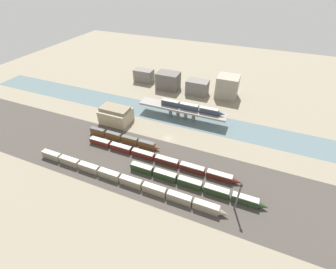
% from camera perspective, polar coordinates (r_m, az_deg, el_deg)
% --- Properties ---
extents(ground_plane, '(400.00, 400.00, 0.00)m').
position_cam_1_polar(ground_plane, '(131.07, -0.01, -1.03)').
color(ground_plane, gray).
extents(railbed_yard, '(280.00, 42.00, 0.01)m').
position_cam_1_polar(railbed_yard, '(114.93, -4.57, -7.97)').
color(railbed_yard, '#423D38').
rests_on(railbed_yard, ground).
extents(river_water, '(320.00, 21.33, 0.01)m').
position_cam_1_polar(river_water, '(149.45, 3.49, 4.35)').
color(river_water, slate).
rests_on(river_water, ground).
extents(bridge, '(57.60, 8.89, 7.29)m').
position_cam_1_polar(bridge, '(146.21, 3.58, 6.33)').
color(bridge, gray).
rests_on(bridge, ground).
extents(train_on_bridge, '(41.44, 2.95, 3.74)m').
position_cam_1_polar(train_on_bridge, '(143.14, 5.95, 6.87)').
color(train_on_bridge, '#2D384C').
rests_on(train_on_bridge, bridge).
extents(train_yard_near, '(97.11, 2.99, 3.97)m').
position_cam_1_polar(train_yard_near, '(108.29, -11.49, -10.99)').
color(train_yard_near, gray).
rests_on(train_yard_near, ground).
extents(train_yard_mid, '(64.16, 3.07, 3.92)m').
position_cam_1_polar(train_yard_mid, '(104.94, 6.29, -12.36)').
color(train_yard_mid, '#23381E').
rests_on(train_yard_mid, ground).
extents(train_yard_far, '(83.90, 3.09, 3.51)m').
position_cam_1_polar(train_yard_far, '(116.09, -2.62, -6.10)').
color(train_yard_far, '#5B1E19').
rests_on(train_yard_far, ground).
extents(train_yard_outer, '(45.30, 2.63, 4.01)m').
position_cam_1_polar(train_yard_outer, '(130.67, -11.33, -0.94)').
color(train_yard_outer, brown).
rests_on(train_yard_outer, ground).
extents(warehouse_building, '(18.52, 13.50, 10.45)m').
position_cam_1_polar(warehouse_building, '(146.40, -13.09, 4.88)').
color(warehouse_building, tan).
rests_on(warehouse_building, ground).
extents(signal_tower, '(1.00, 0.74, 15.79)m').
position_cam_1_polar(signal_tower, '(96.38, 17.33, -14.88)').
color(signal_tower, '#4C4C51').
rests_on(signal_tower, ground).
extents(city_block_far_left, '(15.84, 8.80, 10.32)m').
position_cam_1_polar(city_block_far_left, '(197.92, -6.15, 14.64)').
color(city_block_far_left, slate).
rests_on(city_block_far_left, ground).
extents(city_block_left, '(17.37, 12.33, 13.29)m').
position_cam_1_polar(city_block_left, '(183.71, 0.03, 13.48)').
color(city_block_left, '#605B56').
rests_on(city_block_left, ground).
extents(city_block_center, '(16.35, 10.16, 10.92)m').
position_cam_1_polar(city_block_center, '(177.34, 7.44, 11.81)').
color(city_block_center, slate).
rests_on(city_block_center, ground).
extents(city_block_right, '(15.43, 14.47, 16.08)m').
position_cam_1_polar(city_block_right, '(176.61, 14.82, 11.68)').
color(city_block_right, gray).
rests_on(city_block_right, ground).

